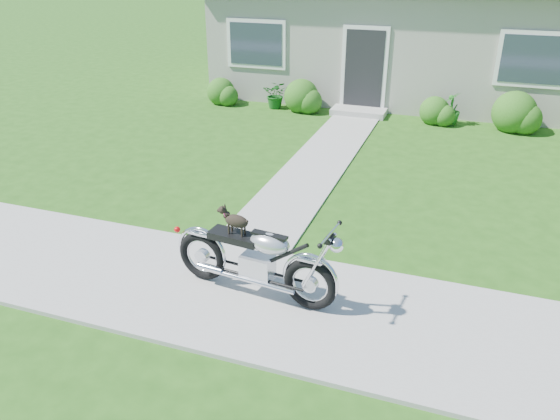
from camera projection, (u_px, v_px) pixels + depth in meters
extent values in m
plane|color=#235114|center=(330.00, 312.00, 6.52)|extent=(80.00, 80.00, 0.00)
cube|color=#9E9B93|center=(330.00, 311.00, 6.51)|extent=(24.00, 2.20, 0.04)
cube|color=#9E9B93|center=(321.00, 160.00, 11.21)|extent=(1.20, 8.00, 0.03)
cube|color=#ADA69C|center=(436.00, 40.00, 16.07)|extent=(12.00, 6.00, 3.00)
cube|color=black|center=(364.00, 72.00, 14.14)|extent=(1.00, 0.06, 2.10)
cube|color=#9E9B93|center=(359.00, 112.00, 14.26)|extent=(1.40, 0.70, 0.16)
cube|color=#2D3847|center=(256.00, 44.00, 14.81)|extent=(1.70, 0.05, 1.30)
cube|color=#2D3847|center=(535.00, 60.00, 12.70)|extent=(1.70, 0.05, 1.30)
sphere|color=#2C5F19|center=(514.00, 113.00, 12.89)|extent=(1.02, 1.02, 1.02)
sphere|color=#2C5F19|center=(434.00, 111.00, 13.49)|extent=(0.73, 0.73, 0.73)
sphere|color=#2C5F19|center=(221.00, 92.00, 15.23)|extent=(0.78, 0.78, 0.78)
sphere|color=#2C5F19|center=(301.00, 96.00, 14.49)|extent=(0.92, 0.92, 0.92)
imported|color=#144D16|center=(276.00, 94.00, 14.76)|extent=(0.73, 0.65, 0.75)
imported|color=#216C1D|center=(451.00, 108.00, 13.38)|extent=(0.50, 0.50, 0.79)
torus|color=black|center=(310.00, 284.00, 6.39)|extent=(0.68, 0.18, 0.67)
torus|color=black|center=(202.00, 256.00, 6.98)|extent=(0.68, 0.18, 0.67)
cube|color=silver|center=(257.00, 267.00, 6.64)|extent=(0.42, 0.28, 0.30)
ellipsoid|color=silver|center=(270.00, 243.00, 6.42)|extent=(0.54, 0.34, 0.26)
cube|color=black|center=(235.00, 237.00, 6.61)|extent=(0.67, 0.33, 0.09)
cube|color=silver|center=(311.00, 259.00, 6.24)|extent=(0.31, 0.17, 0.03)
cube|color=silver|center=(201.00, 233.00, 6.83)|extent=(0.31, 0.17, 0.03)
cylinder|color=silver|center=(330.00, 234.00, 5.99)|extent=(0.09, 0.60, 0.03)
sphere|color=silver|center=(337.00, 245.00, 6.01)|extent=(0.19, 0.19, 0.17)
cylinder|color=silver|center=(253.00, 281.00, 6.59)|extent=(1.10, 0.18, 0.06)
ellipsoid|color=black|center=(237.00, 221.00, 6.50)|extent=(0.32, 0.18, 0.16)
sphere|color=black|center=(223.00, 210.00, 6.53)|extent=(0.11, 0.11, 0.10)
cylinder|color=black|center=(232.00, 226.00, 6.62)|extent=(0.03, 0.03, 0.13)
cylinder|color=black|center=(229.00, 229.00, 6.56)|extent=(0.03, 0.03, 0.13)
cylinder|color=black|center=(245.00, 229.00, 6.55)|extent=(0.03, 0.03, 0.13)
cylinder|color=black|center=(242.00, 232.00, 6.49)|extent=(0.03, 0.03, 0.13)
torus|color=#D9396C|center=(226.00, 214.00, 6.53)|extent=(0.06, 0.09, 0.08)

